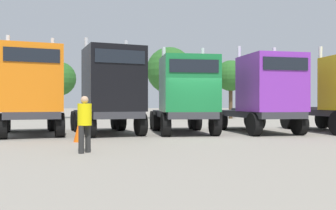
{
  "coord_description": "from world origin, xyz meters",
  "views": [
    {
      "loc": [
        -3.28,
        -15.01,
        1.42
      ],
      "look_at": [
        -0.85,
        2.75,
        1.36
      ],
      "focal_mm": 39.3,
      "sensor_mm": 36.0,
      "label": 1
    }
  ],
  "objects": [
    {
      "name": "semi_truck_black",
      "position": [
        -3.6,
        1.83,
        2.02
      ],
      "size": [
        3.84,
        6.14,
        4.48
      ],
      "rotation": [
        0.0,
        0.0,
        -1.32
      ],
      "color": "#333338",
      "rests_on": "ground"
    },
    {
      "name": "semi_truck_green",
      "position": [
        -0.15,
        1.77,
        1.82
      ],
      "size": [
        2.63,
        5.91,
        4.12
      ],
      "rotation": [
        0.0,
        0.0,
        -1.56
      ],
      "color": "#333338",
      "rests_on": "ground"
    },
    {
      "name": "oak_far_left",
      "position": [
        -8.9,
        21.3,
        3.8
      ],
      "size": [
        3.29,
        3.29,
        5.47
      ],
      "color": "#4C3823",
      "rests_on": "ground"
    },
    {
      "name": "oak_far_right",
      "position": [
        7.37,
        18.8,
        4.05
      ],
      "size": [
        2.92,
        2.92,
        5.55
      ],
      "color": "#4C3823",
      "rests_on": "ground"
    },
    {
      "name": "ground",
      "position": [
        0.0,
        0.0,
        0.0
      ],
      "size": [
        200.0,
        200.0,
        0.0
      ],
      "primitive_type": "plane",
      "color": "gray"
    },
    {
      "name": "traffic_cone_far",
      "position": [
        -4.73,
        -1.05,
        0.37
      ],
      "size": [
        0.36,
        0.36,
        0.74
      ],
      "primitive_type": "cone",
      "color": "#F2590C",
      "rests_on": "ground"
    },
    {
      "name": "visitor_in_hivis",
      "position": [
        -4.23,
        -4.2,
        0.95
      ],
      "size": [
        0.56,
        0.56,
        1.64
      ],
      "rotation": [
        0.0,
        0.0,
        2.49
      ],
      "color": "#282828",
      "rests_on": "ground"
    },
    {
      "name": "semi_truck_purple",
      "position": [
        3.63,
        1.66,
        1.91
      ],
      "size": [
        3.05,
        6.51,
        4.25
      ],
      "rotation": [
        0.0,
        0.0,
        -1.49
      ],
      "color": "#333338",
      "rests_on": "ground"
    },
    {
      "name": "semi_truck_orange",
      "position": [
        -7.04,
        1.71,
        1.98
      ],
      "size": [
        3.88,
        6.39,
        4.46
      ],
      "rotation": [
        0.0,
        0.0,
        -1.33
      ],
      "color": "#333338",
      "rests_on": "ground"
    },
    {
      "name": "oak_far_centre",
      "position": [
        1.45,
        18.54,
        4.48
      ],
      "size": [
        4.27,
        4.27,
        6.63
      ],
      "color": "#4C3823",
      "rests_on": "ground"
    }
  ]
}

